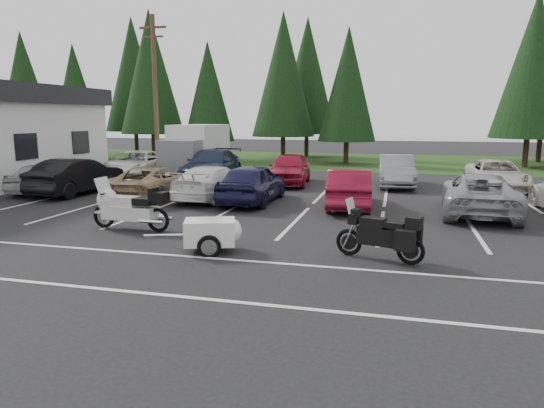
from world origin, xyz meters
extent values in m
plane|color=black|center=(0.00, 0.00, 0.00)|extent=(120.00, 120.00, 0.00)
cube|color=#193410|center=(0.00, 24.00, 0.01)|extent=(80.00, 16.00, 0.01)
cube|color=slate|center=(4.00, 55.00, 0.00)|extent=(70.00, 50.00, 0.02)
cylinder|color=#473321|center=(-10.00, 12.00, 4.50)|extent=(0.26, 0.26, 9.00)
cube|color=#473321|center=(-10.00, 12.00, 8.30)|extent=(1.60, 0.12, 0.12)
cube|color=#473321|center=(-10.00, 12.00, 7.80)|extent=(1.20, 0.10, 0.10)
cube|color=silver|center=(0.00, 2.00, 0.00)|extent=(32.00, 16.00, 0.01)
cylinder|color=#332316|center=(-28.00, 22.50, 1.25)|extent=(0.36, 0.36, 2.50)
cone|color=black|center=(-28.00, 22.50, 6.24)|extent=(4.58, 4.58, 8.84)
cylinder|color=#332316|center=(-22.00, 21.20, 1.08)|extent=(0.36, 0.36, 2.16)
cone|color=black|center=(-22.00, 21.20, 5.40)|extent=(3.96, 3.96, 7.65)
cylinder|color=#332316|center=(-16.00, 22.80, 1.39)|extent=(0.36, 0.36, 2.78)
cone|color=black|center=(-16.00, 22.80, 6.96)|extent=(5.10, 5.10, 9.86)
cylinder|color=#332316|center=(-10.50, 21.40, 1.06)|extent=(0.36, 0.36, 2.11)
cone|color=black|center=(-10.50, 21.40, 5.28)|extent=(3.87, 3.87, 7.48)
cylinder|color=#332316|center=(-5.00, 22.90, 1.31)|extent=(0.36, 0.36, 2.62)
cone|color=black|center=(-5.00, 22.90, 6.54)|extent=(4.80, 4.80, 9.27)
cylinder|color=#332316|center=(0.00, 21.60, 1.13)|extent=(0.36, 0.36, 2.26)
cone|color=black|center=(0.00, 21.60, 5.64)|extent=(4.14, 4.14, 7.99)
cylinder|color=#332316|center=(12.00, 22.10, 1.34)|extent=(0.36, 0.36, 2.69)
cone|color=black|center=(12.00, 22.10, 6.72)|extent=(4.93, 4.93, 9.52)
cylinder|color=#332316|center=(-20.00, 27.00, 1.44)|extent=(0.36, 0.36, 2.88)
cone|color=black|center=(-20.00, 27.00, 7.20)|extent=(5.28, 5.28, 10.20)
cylinder|color=#332316|center=(-4.00, 27.50, 1.36)|extent=(0.36, 0.36, 2.71)
cone|color=black|center=(-4.00, 27.50, 6.78)|extent=(4.97, 4.97, 9.61)
cylinder|color=#332316|center=(14.00, 26.80, 1.50)|extent=(0.36, 0.36, 3.00)
imported|color=silver|center=(-11.54, 4.39, 0.70)|extent=(2.01, 4.22, 1.39)
imported|color=black|center=(-9.95, 4.39, 0.78)|extent=(1.91, 4.84, 1.57)
imported|color=#8C7251|center=(-6.15, 4.17, 0.67)|extent=(2.41, 4.93, 1.35)
imported|color=white|center=(-3.62, 4.54, 0.69)|extent=(2.33, 4.90, 1.38)
imported|color=#17183B|center=(-1.87, 4.19, 0.78)|extent=(1.88, 4.57, 1.55)
imported|color=maroon|center=(1.91, 4.06, 0.72)|extent=(1.91, 4.51, 1.45)
imported|color=gray|center=(6.40, 3.84, 0.72)|extent=(2.78, 5.33, 1.43)
imported|color=white|center=(-10.33, 10.16, 0.75)|extent=(3.04, 5.65, 1.51)
imported|color=#162038|center=(-5.96, 10.24, 0.81)|extent=(2.70, 5.77, 1.63)
imported|color=maroon|center=(-1.61, 9.77, 0.79)|extent=(2.32, 4.82, 1.59)
imported|color=slate|center=(3.59, 10.32, 0.76)|extent=(1.85, 4.67, 1.51)
imported|color=beige|center=(8.09, 10.32, 0.69)|extent=(2.34, 4.97, 1.38)
camera|label=1|loc=(3.57, -13.89, 3.29)|focal=32.00mm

